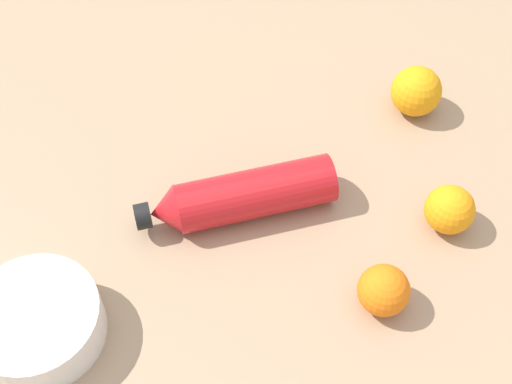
# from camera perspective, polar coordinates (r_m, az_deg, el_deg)

# --- Properties ---
(ground_plane) EXTENTS (2.40, 2.40, 0.00)m
(ground_plane) POSITION_cam_1_polar(r_m,az_deg,el_deg) (0.93, -1.96, -0.62)
(ground_plane) COLOR #9E7F60
(water_bottle) EXTENTS (0.24, 0.20, 0.07)m
(water_bottle) POSITION_cam_1_polar(r_m,az_deg,el_deg) (0.90, -1.28, -0.27)
(water_bottle) COLOR red
(water_bottle) RESTS_ON ground_plane
(orange_0) EXTENTS (0.07, 0.07, 0.07)m
(orange_0) POSITION_cam_1_polar(r_m,az_deg,el_deg) (1.04, 13.14, 8.14)
(orange_0) COLOR orange
(orange_0) RESTS_ON ground_plane
(orange_1) EXTENTS (0.06, 0.06, 0.06)m
(orange_1) POSITION_cam_1_polar(r_m,az_deg,el_deg) (0.84, 10.53, -8.01)
(orange_1) COLOR orange
(orange_1) RESTS_ON ground_plane
(orange_2) EXTENTS (0.07, 0.07, 0.07)m
(orange_2) POSITION_cam_1_polar(r_m,az_deg,el_deg) (0.92, 15.74, -1.41)
(orange_2) COLOR orange
(orange_2) RESTS_ON ground_plane
(ceramic_bowl) EXTENTS (0.15, 0.15, 0.05)m
(ceramic_bowl) POSITION_cam_1_polar(r_m,az_deg,el_deg) (0.85, -17.69, -10.26)
(ceramic_bowl) COLOR white
(ceramic_bowl) RESTS_ON ground_plane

